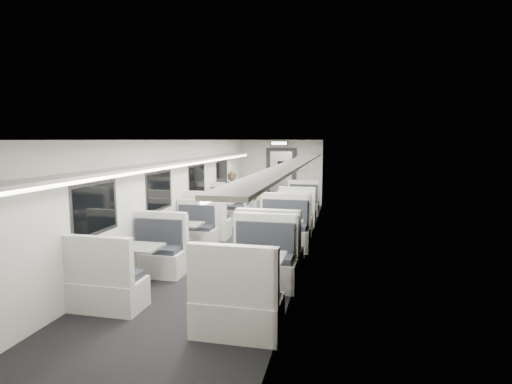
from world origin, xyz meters
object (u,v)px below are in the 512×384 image
at_px(booth_left_a, 238,204).
at_px(booth_right_b, 290,224).
at_px(booth_left_d, 135,267).
at_px(booth_right_c, 278,241).
at_px(passenger, 232,198).
at_px(booth_right_d, 252,280).
at_px(booth_right_a, 300,207).
at_px(exit_sign, 279,143).
at_px(vestibule_door, 281,177).
at_px(booth_left_b, 218,216).
at_px(booth_left_c, 183,239).

distance_m(booth_left_a, booth_right_b, 3.20).
relative_size(booth_left_d, booth_right_c, 0.90).
height_order(booth_right_c, passenger, passenger).
bearing_deg(booth_right_d, booth_right_a, 90.00).
bearing_deg(exit_sign, booth_left_a, -117.19).
height_order(booth_left_d, booth_right_c, booth_right_c).
xyz_separation_m(booth_left_d, booth_right_c, (2.00, 2.02, 0.04)).
bearing_deg(booth_right_d, vestibule_door, 96.23).
distance_m(booth_right_b, booth_right_d, 4.23).
distance_m(booth_left_b, passenger, 1.00).
height_order(booth_right_c, vestibule_door, vestibule_door).
bearing_deg(booth_left_a, booth_left_c, -90.00).
height_order(booth_left_a, booth_right_a, booth_right_a).
height_order(booth_left_a, booth_left_d, booth_left_d).
bearing_deg(booth_left_b, booth_right_b, -10.61).
bearing_deg(vestibule_door, booth_left_b, -102.37).
height_order(booth_left_a, passenger, passenger).
bearing_deg(booth_left_d, booth_left_b, 90.00).
height_order(booth_right_b, exit_sign, exit_sign).
relative_size(booth_right_a, booth_right_c, 0.90).
height_order(booth_left_c, booth_left_d, booth_left_d).
relative_size(booth_right_d, exit_sign, 3.59).
bearing_deg(booth_left_c, booth_right_b, 44.87).
xyz_separation_m(booth_left_d, booth_right_d, (2.00, -0.26, 0.03)).
height_order(booth_left_b, booth_right_d, booth_right_d).
bearing_deg(booth_right_b, vestibule_door, 101.46).
distance_m(booth_right_a, booth_right_c, 4.28).
bearing_deg(booth_left_b, passenger, 80.46).
bearing_deg(exit_sign, booth_right_a, -64.66).
bearing_deg(passenger, booth_left_b, -110.28).
bearing_deg(passenger, exit_sign, 64.25).
xyz_separation_m(booth_left_c, booth_left_d, (0.00, -1.97, 0.02)).
relative_size(booth_left_a, exit_sign, 3.25).
relative_size(vestibule_door, exit_sign, 3.39).
xyz_separation_m(booth_right_a, booth_right_d, (0.00, -6.56, 0.03)).
xyz_separation_m(booth_right_b, booth_right_d, (0.00, -4.23, 0.05)).
distance_m(booth_left_b, booth_right_d, 5.02).
distance_m(booth_left_c, vestibule_door, 7.03).
bearing_deg(passenger, booth_left_a, 86.52).
bearing_deg(booth_right_a, booth_left_b, -135.56).
bearing_deg(booth_left_a, passenger, -82.74).
height_order(booth_right_a, booth_right_d, booth_right_d).
bearing_deg(booth_left_a, booth_right_b, -51.34).
height_order(booth_left_c, passenger, passenger).
xyz_separation_m(booth_right_c, passenger, (-1.85, 3.24, 0.35)).
relative_size(booth_left_d, booth_right_a, 1.01).
height_order(booth_left_c, booth_right_a, booth_right_a).
xyz_separation_m(booth_left_b, passenger, (0.15, 0.92, 0.37)).
relative_size(booth_left_a, booth_right_c, 0.88).
xyz_separation_m(booth_left_d, passenger, (0.15, 5.25, 0.39)).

